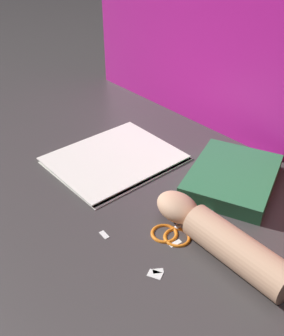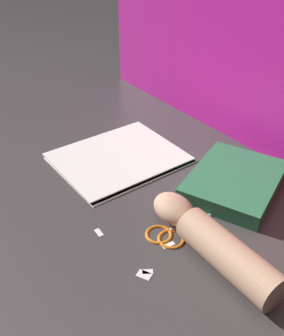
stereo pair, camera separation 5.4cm
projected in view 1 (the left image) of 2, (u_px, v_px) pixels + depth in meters
name	position (u px, v px, depth m)	size (l,w,h in m)	color
ground_plane	(112.00, 195.00, 0.86)	(6.00, 6.00, 0.00)	#3D3838
backdrop_panel_left	(185.00, 23.00, 1.05)	(0.72, 0.07, 0.53)	#D81E9E
paper_stack	(115.00, 159.00, 0.97)	(0.27, 0.32, 0.01)	white
book_closed	(232.00, 177.00, 0.89)	(0.24, 0.28, 0.04)	#2D7247
scissors	(176.00, 228.00, 0.77)	(0.12, 0.17, 0.01)	silver
hand_forearm	(220.00, 238.00, 0.71)	(0.31, 0.10, 0.07)	tan
paper_scrap_near	(155.00, 274.00, 0.68)	(0.03, 0.02, 0.00)	white
paper_scrap_mid	(175.00, 243.00, 0.74)	(0.01, 0.03, 0.00)	white
paper_scrap_far	(158.00, 271.00, 0.68)	(0.02, 0.02, 0.00)	white
paper_scrap_side	(104.00, 235.00, 0.76)	(0.02, 0.01, 0.00)	white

